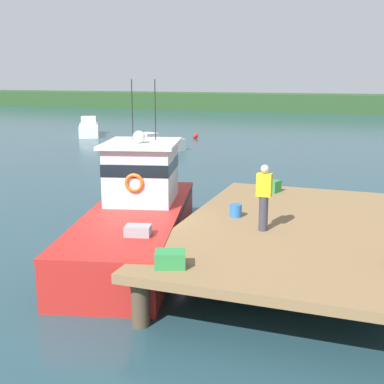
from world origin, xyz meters
TOP-DOWN VIEW (x-y plane):
  - ground_plane at (0.00, 0.00)m, footprint 200.00×200.00m
  - dock at (4.80, 0.00)m, footprint 6.00×9.00m
  - main_fishing_boat at (0.06, 0.34)m, footprint 4.42×9.95m
  - crate_stack_mid_dock at (2.72, -3.78)m, footprint 0.72×0.62m
  - crate_stack_near_edge at (3.29, 3.54)m, footprint 0.71×0.61m
  - bait_bucket at (3.01, 0.22)m, footprint 0.32×0.32m
  - deckhand_by_the_boat at (3.95, -0.76)m, footprint 0.36×0.22m
  - moored_boat_far_right at (-16.44, 25.16)m, footprint 4.05×5.80m
  - moored_boat_off_the_point at (-7.01, 17.11)m, footprint 3.02×5.36m
  - mooring_buoy_outer at (-9.91, 22.32)m, footprint 0.50×0.50m
  - mooring_buoy_channel_marker at (-10.24, 23.01)m, footprint 0.33×0.33m
  - mooring_buoy_spare_mooring at (-7.08, 25.93)m, footprint 0.43×0.43m
  - far_shoreline at (0.00, 62.00)m, footprint 120.00×8.00m

SIDE VIEW (x-z plane):
  - ground_plane at x=0.00m, z-range 0.00..0.00m
  - mooring_buoy_channel_marker at x=-10.24m, z-range 0.00..0.33m
  - mooring_buoy_spare_mooring at x=-7.08m, z-range 0.00..0.43m
  - mooring_buoy_outer at x=-9.91m, z-range 0.00..0.50m
  - moored_boat_off_the_point at x=-7.01m, z-range -0.21..1.15m
  - moored_boat_far_right at x=-16.44m, z-range -0.24..1.29m
  - main_fishing_boat at x=0.06m, z-range -1.39..3.41m
  - dock at x=4.80m, z-range 0.47..1.67m
  - far_shoreline at x=0.00m, z-range 0.00..2.40m
  - crate_stack_mid_dock at x=2.72m, z-range 1.20..1.53m
  - bait_bucket at x=3.01m, z-range 1.20..1.54m
  - crate_stack_near_edge at x=3.29m, z-range 1.20..1.58m
  - deckhand_by_the_boat at x=3.95m, z-range 1.24..2.87m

